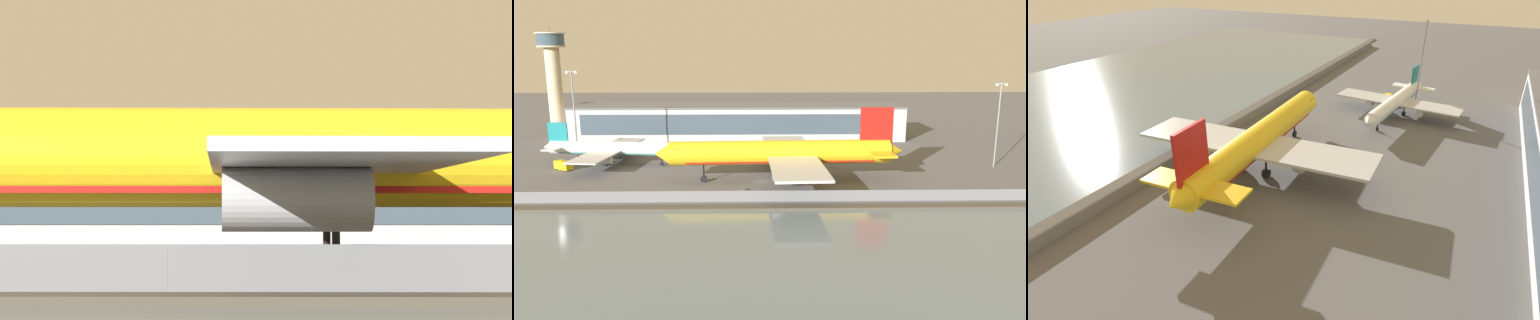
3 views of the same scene
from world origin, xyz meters
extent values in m
plane|color=#565659|center=(0.00, 0.00, 0.00)|extent=(500.00, 500.00, 0.00)
cube|color=#474238|center=(0.00, -20.50, 0.25)|extent=(320.00, 3.00, 0.50)
cube|color=slate|center=(0.00, -16.00, 1.18)|extent=(280.00, 0.08, 2.36)
cylinder|color=slate|center=(0.00, -16.00, 1.18)|extent=(0.10, 0.10, 2.36)
cylinder|color=yellow|center=(4.24, 0.51, 6.91)|extent=(51.64, 7.79, 5.64)
cube|color=red|center=(4.24, 0.51, 5.36)|extent=(43.88, 6.34, 1.02)
cube|color=#B7BABF|center=(7.33, -11.72, 6.20)|extent=(12.34, 25.15, 0.56)
cube|color=#B7BABF|center=(6.29, 12.95, 6.20)|extent=(12.34, 25.15, 0.56)
cylinder|color=#B7BABF|center=(5.70, -9.81, 4.37)|extent=(7.33, 3.40, 3.10)
cylinder|color=#B7BABF|center=(4.83, 10.92, 4.37)|extent=(7.33, 3.40, 3.10)
cylinder|color=black|center=(7.96, -2.30, 2.44)|extent=(0.45, 0.45, 3.30)
cylinder|color=black|center=(7.96, -2.30, 0.79)|extent=(1.87, 1.34, 1.82)
cylinder|color=black|center=(7.72, 3.62, 2.44)|extent=(0.45, 0.45, 3.30)
cylinder|color=black|center=(7.72, 3.62, 0.79)|extent=(1.87, 1.34, 1.82)
cube|color=yellow|center=(-3.51, -13.00, 0.75)|extent=(3.33, 1.89, 1.11)
cube|color=#283847|center=(-3.11, -13.04, 1.55)|extent=(1.23, 1.38, 0.50)
cylinder|color=black|center=(-2.46, -12.41, 0.35)|extent=(0.72, 0.28, 0.70)
cylinder|color=black|center=(-2.59, -13.77, 0.35)|extent=(0.72, 0.28, 0.70)
cylinder|color=black|center=(-4.44, -12.23, 0.35)|extent=(0.72, 0.28, 0.70)
cylinder|color=black|center=(-4.56, -13.59, 0.35)|extent=(0.72, 0.28, 0.70)
cube|color=#B2B2B7|center=(-7.91, 59.88, 5.59)|extent=(112.77, 18.85, 11.19)
cube|color=#3D4C5B|center=(-7.91, 50.37, 6.15)|extent=(103.74, 0.16, 6.71)
cube|color=#5B5E63|center=(-7.91, 59.88, 11.44)|extent=(113.37, 19.45, 0.50)
camera|label=1|loc=(4.68, -68.09, 3.54)|focal=85.00mm
camera|label=2|loc=(-0.59, -113.76, 30.45)|focal=35.00mm
camera|label=3|loc=(69.64, 38.99, 39.20)|focal=28.00mm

